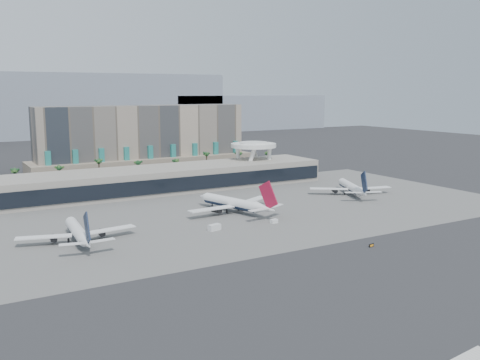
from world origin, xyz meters
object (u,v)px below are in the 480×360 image
airliner_centre (234,203)px  service_vehicle_a (214,227)px  service_vehicle_b (274,221)px  taxiway_sign (371,245)px  airliner_right (352,187)px  airliner_left (78,232)px

airliner_centre → service_vehicle_a: bearing=-148.6°
service_vehicle_b → taxiway_sign: bearing=-86.3°
airliner_centre → service_vehicle_b: (4.19, -24.14, -3.25)m
airliner_centre → service_vehicle_b: size_ratio=15.15×
airliner_right → service_vehicle_a: 94.61m
airliner_left → airliner_right: bearing=11.2°
airliner_left → airliner_right: (137.90, 17.27, 0.10)m
airliner_left → taxiway_sign: bearing=-29.4°
airliner_right → service_vehicle_b: bearing=-132.4°
airliner_left → service_vehicle_a: (47.21, -9.58, -2.47)m
service_vehicle_a → service_vehicle_b: service_vehicle_a is taller
airliner_right → service_vehicle_a: bearing=-139.6°
airliner_left → airliner_centre: bearing=14.6°
airliner_centre → taxiway_sign: size_ratio=19.20×
airliner_left → taxiway_sign: (82.45, -54.40, -3.10)m
airliner_centre → service_vehicle_a: size_ratio=9.52×
airliner_centre → service_vehicle_a: airliner_centre is taller
airliner_centre → service_vehicle_a: (-21.01, -22.28, -2.86)m
airliner_left → taxiway_sign: 98.83m
service_vehicle_b → taxiway_sign: (10.03, -42.97, -0.24)m
airliner_left → service_vehicle_b: 73.37m
airliner_centre → airliner_right: airliner_centre is taller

